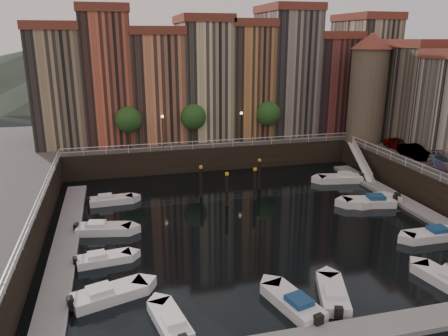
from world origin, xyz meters
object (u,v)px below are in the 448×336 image
object	(u,v)px
boat_left_2	(103,229)
car_b	(414,152)
gangway	(361,160)
boat_left_0	(108,294)
corner_tower	(368,86)
boat_left_1	(103,259)
mooring_pilings	(236,183)
car_a	(399,145)

from	to	relation	value
boat_left_2	car_b	xyz separation A→B (m)	(34.36, 5.21, 3.34)
boat_left_2	gangway	bearing A→B (deg)	29.00
boat_left_2	boat_left_0	bearing A→B (deg)	-76.08
boat_left_0	boat_left_2	xyz separation A→B (m)	(-0.42, 10.44, -0.01)
corner_tower	car_b	distance (m)	11.00
gangway	boat_left_1	distance (m)	33.86
corner_tower	boat_left_0	world-z (taller)	corner_tower
boat_left_1	corner_tower	bearing A→B (deg)	24.09
mooring_pilings	boat_left_2	distance (m)	14.53
corner_tower	gangway	size ratio (longest dim) A/B	1.66
boat_left_0	boat_left_1	world-z (taller)	boat_left_0
boat_left_1	car_b	distance (m)	36.08
corner_tower	car_b	size ratio (longest dim) A/B	3.21
corner_tower	gangway	distance (m)	9.86
corner_tower	gangway	bearing A→B (deg)	-122.80
boat_left_0	boat_left_1	xyz separation A→B (m)	(-0.38, 5.05, -0.06)
corner_tower	boat_left_2	world-z (taller)	corner_tower
car_a	car_b	xyz separation A→B (m)	(-0.67, -3.63, 0.02)
gangway	boat_left_2	bearing A→B (deg)	-162.60
gangway	car_b	size ratio (longest dim) A/B	1.93
boat_left_0	boat_left_1	size ratio (longest dim) A/B	1.20
mooring_pilings	car_b	xyz separation A→B (m)	(20.95, -0.22, 2.06)
mooring_pilings	boat_left_0	size ratio (longest dim) A/B	1.39
mooring_pilings	car_a	distance (m)	21.98
boat_left_0	boat_left_1	bearing A→B (deg)	77.12
boat_left_0	boat_left_2	size ratio (longest dim) A/B	1.03
car_a	boat_left_0	bearing A→B (deg)	-160.77
mooring_pilings	boat_left_1	size ratio (longest dim) A/B	1.67
mooring_pilings	car_b	distance (m)	21.05
car_a	mooring_pilings	bearing A→B (deg)	179.06
mooring_pilings	boat_left_2	world-z (taller)	mooring_pilings
corner_tower	boat_left_0	size ratio (longest dim) A/B	2.72
gangway	boat_left_2	size ratio (longest dim) A/B	1.69
car_b	boat_left_2	bearing A→B (deg)	-171.96
gangway	mooring_pilings	xyz separation A→B (m)	(-16.98, -4.09, -0.27)
boat_left_1	car_b	bearing A→B (deg)	10.98
boat_left_1	boat_left_0	bearing A→B (deg)	-91.92
car_a	boat_left_1	bearing A→B (deg)	-167.75
mooring_pilings	boat_left_1	world-z (taller)	mooring_pilings
mooring_pilings	boat_left_2	xyz separation A→B (m)	(-13.42, -5.43, -1.28)
mooring_pilings	car_b	bearing A→B (deg)	-0.61
corner_tower	car_a	xyz separation A→B (m)	(1.74, -5.19, -6.50)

